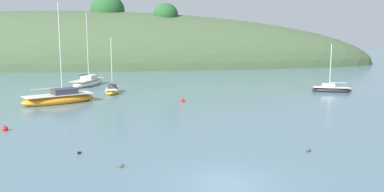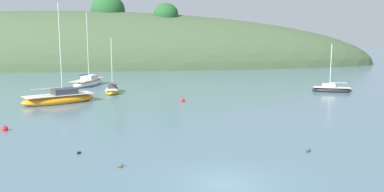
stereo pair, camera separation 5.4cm
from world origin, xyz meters
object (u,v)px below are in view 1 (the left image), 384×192
sailboat_grey_yawl (88,82)px  sailboat_blue_center (331,89)px  duck_trailing (79,153)px  mooring_buoy_outer (183,100)px  sailboat_navy_dinghy (112,90)px  duck_lone_left (121,166)px  sailboat_cream_ketch (60,99)px  mooring_buoy_inner (5,129)px  duck_straggler (308,151)px

sailboat_grey_yawl → sailboat_blue_center: bearing=-15.8°
duck_trailing → mooring_buoy_outer: bearing=68.5°
sailboat_navy_dinghy → duck_lone_left: size_ratio=16.46×
sailboat_blue_center → duck_lone_left: sailboat_blue_center is taller
sailboat_grey_yawl → duck_trailing: 33.83m
sailboat_cream_ketch → duck_lone_left: (8.34, -21.27, -0.40)m
sailboat_cream_ketch → mooring_buoy_inner: bearing=-94.9°
sailboat_cream_ketch → mooring_buoy_outer: size_ratio=19.65×
sailboat_grey_yawl → mooring_buoy_outer: sailboat_grey_yawl is taller
sailboat_navy_dinghy → duck_trailing: sailboat_navy_dinghy is taller
sailboat_blue_center → sailboat_grey_yawl: 32.94m
mooring_buoy_inner → duck_lone_left: size_ratio=1.29×
sailboat_navy_dinghy → duck_lone_left: 28.61m
sailboat_grey_yawl → duck_straggler: (19.12, -34.16, -0.38)m
sailboat_navy_dinghy → mooring_buoy_outer: sailboat_navy_dinghy is taller
mooring_buoy_outer → mooring_buoy_inner: 18.47m
sailboat_navy_dinghy → sailboat_grey_yawl: (-4.31, 7.76, 0.11)m
sailboat_cream_ketch → sailboat_navy_dinghy: bearing=56.8°
mooring_buoy_inner → duck_trailing: 9.25m
duck_straggler → duck_lone_left: same height
duck_straggler → sailboat_grey_yawl: bearing=119.2°
sailboat_cream_ketch → duck_lone_left: 22.85m
sailboat_cream_ketch → mooring_buoy_inner: sailboat_cream_ketch is taller
mooring_buoy_outer → mooring_buoy_inner: size_ratio=1.00×
sailboat_cream_ketch → mooring_buoy_outer: bearing=-0.3°
sailboat_blue_center → sailboat_navy_dinghy: (-27.38, 1.24, 0.01)m
sailboat_cream_ketch → duck_lone_left: bearing=-68.6°
sailboat_blue_center → sailboat_navy_dinghy: size_ratio=0.89×
sailboat_grey_yawl → mooring_buoy_inner: bearing=-92.9°
mooring_buoy_inner → sailboat_navy_dinghy: bearing=73.5°
sailboat_blue_center → duck_lone_left: bearing=-131.1°
sailboat_grey_yawl → mooring_buoy_outer: bearing=-49.8°
sailboat_navy_dinghy → sailboat_grey_yawl: sailboat_grey_yawl is taller
sailboat_navy_dinghy → duck_trailing: (0.98, -25.66, -0.27)m
sailboat_blue_center → duck_trailing: (-26.40, -24.42, -0.26)m
duck_trailing → sailboat_grey_yawl: bearing=99.0°
sailboat_navy_dinghy → mooring_buoy_outer: 10.94m
mooring_buoy_outer → duck_trailing: mooring_buoy_outer is taller
sailboat_navy_dinghy → duck_lone_left: sailboat_navy_dinghy is taller
sailboat_grey_yawl → duck_lone_left: sailboat_grey_yawl is taller
duck_trailing → sailboat_cream_ketch: bearing=106.8°
mooring_buoy_outer → duck_lone_left: (-4.58, -21.21, -0.07)m
sailboat_blue_center → duck_trailing: 35.97m
sailboat_blue_center → duck_trailing: size_ratio=15.02×
mooring_buoy_inner → duck_lone_left: 13.08m
sailboat_cream_ketch → sailboat_blue_center: sailboat_cream_ketch is taller
mooring_buoy_outer → duck_straggler: (6.53, -19.25, -0.07)m
sailboat_grey_yawl → duck_lone_left: bearing=-77.5°
duck_straggler → sailboat_cream_ketch: bearing=135.2°
mooring_buoy_outer → duck_straggler: 20.33m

